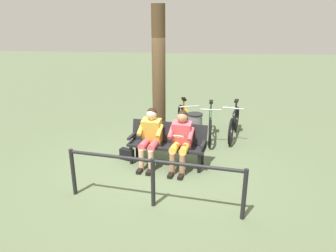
% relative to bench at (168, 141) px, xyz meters
% --- Properties ---
extents(ground_plane, '(40.00, 40.00, 0.00)m').
position_rel_bench_xyz_m(ground_plane, '(0.13, 0.18, -0.51)').
color(ground_plane, '#566647').
extents(bench, '(1.66, 0.75, 0.87)m').
position_rel_bench_xyz_m(bench, '(0.00, 0.00, 0.00)').
color(bench, black).
rests_on(bench, ground).
extents(person_reading, '(0.54, 0.81, 1.20)m').
position_rel_bench_xyz_m(person_reading, '(-0.29, 0.22, 0.16)').
color(person_reading, '#D84C59').
rests_on(person_reading, ground).
extents(person_companion, '(0.54, 0.81, 1.20)m').
position_rel_bench_xyz_m(person_companion, '(0.34, 0.11, 0.16)').
color(person_companion, gold).
rests_on(person_companion, ground).
extents(handbag, '(0.33, 0.24, 0.24)m').
position_rel_bench_xyz_m(handbag, '(0.89, -0.08, -0.39)').
color(handbag, black).
rests_on(handbag, ground).
extents(tree_trunk, '(0.30, 0.30, 3.19)m').
position_rel_bench_xyz_m(tree_trunk, '(0.30, -1.01, 1.09)').
color(tree_trunk, '#4C3823').
rests_on(tree_trunk, ground).
extents(litter_bin, '(0.34, 0.34, 0.85)m').
position_rel_bench_xyz_m(litter_bin, '(-0.55, -0.84, -0.08)').
color(litter_bin, slate).
rests_on(litter_bin, ground).
extents(bicycle_orange, '(0.55, 1.65, 0.94)m').
position_rel_bench_xyz_m(bicycle_orange, '(-1.52, -1.65, -0.15)').
color(bicycle_orange, black).
rests_on(bicycle_orange, ground).
extents(bicycle_blue, '(0.48, 1.68, 0.94)m').
position_rel_bench_xyz_m(bicycle_blue, '(-0.92, -1.49, -0.15)').
color(bicycle_blue, black).
rests_on(bicycle_blue, ground).
extents(bicycle_purple, '(0.59, 1.64, 0.94)m').
position_rel_bench_xyz_m(bicycle_purple, '(-0.28, -1.68, -0.15)').
color(bicycle_purple, black).
rests_on(bicycle_purple, ground).
extents(railing_fence, '(2.90, 0.50, 0.85)m').
position_rel_bench_xyz_m(railing_fence, '(0.07, 1.59, 0.08)').
color(railing_fence, black).
rests_on(railing_fence, ground).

